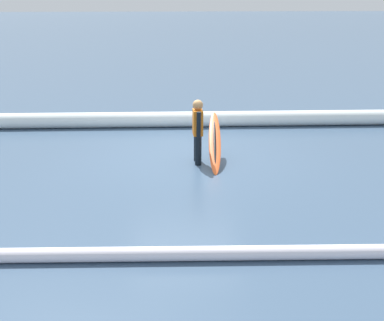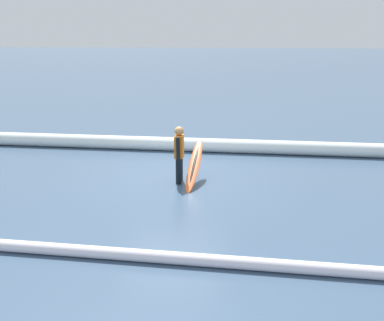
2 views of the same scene
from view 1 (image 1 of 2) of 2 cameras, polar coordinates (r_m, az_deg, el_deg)
ground_plane at (r=11.12m, az=-0.84°, el=0.53°), size 193.08×193.08×0.00m
surfer at (r=10.46m, az=0.66°, el=3.74°), size 0.22×0.57×1.38m
surfboard at (r=10.58m, az=2.64°, el=2.16°), size 0.41×1.68×0.95m
wave_crest_foreground at (r=13.61m, az=-7.53°, el=4.68°), size 24.54×1.22×0.42m
wave_crest_midground at (r=7.04m, az=-14.70°, el=-10.49°), size 21.46×1.35×0.20m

